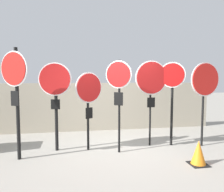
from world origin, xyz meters
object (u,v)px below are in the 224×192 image
at_px(stop_sign_1, 55,89).
at_px(stop_sign_4, 151,82).
at_px(stop_sign_6, 205,84).
at_px(stop_sign_0, 15,83).
at_px(stop_sign_2, 89,94).
at_px(traffic_cone_0, 199,153).
at_px(stop_sign_5, 172,85).
at_px(stop_sign_3, 119,84).

height_order(stop_sign_1, stop_sign_4, stop_sign_4).
distance_m(stop_sign_1, stop_sign_6, 3.97).
relative_size(stop_sign_0, stop_sign_4, 1.09).
relative_size(stop_sign_2, traffic_cone_0, 3.78).
xyz_separation_m(stop_sign_1, stop_sign_5, (3.11, -0.10, 0.09)).
distance_m(stop_sign_1, traffic_cone_0, 3.68).
relative_size(stop_sign_1, stop_sign_6, 0.99).
xyz_separation_m(stop_sign_4, traffic_cone_0, (0.56, -1.45, -1.50)).
height_order(stop_sign_1, stop_sign_3, stop_sign_3).
relative_size(stop_sign_0, stop_sign_1, 1.13).
distance_m(stop_sign_4, traffic_cone_0, 2.16).
distance_m(stop_sign_0, stop_sign_1, 0.98).
relative_size(stop_sign_4, stop_sign_6, 1.02).
bearing_deg(stop_sign_3, stop_sign_2, -172.03).
xyz_separation_m(stop_sign_3, traffic_cone_0, (1.55, -1.05, -1.47)).
distance_m(stop_sign_3, stop_sign_5, 1.60).
height_order(stop_sign_6, traffic_cone_0, stop_sign_6).
relative_size(stop_sign_0, stop_sign_3, 1.10).
distance_m(stop_sign_4, stop_sign_6, 1.44).
relative_size(stop_sign_1, stop_sign_5, 0.98).
distance_m(stop_sign_2, stop_sign_4, 1.73).
bearing_deg(stop_sign_5, stop_sign_6, 17.79).
bearing_deg(stop_sign_5, stop_sign_1, -149.65).
distance_m(stop_sign_0, traffic_cone_0, 4.33).
bearing_deg(stop_sign_6, stop_sign_1, 165.95).
xyz_separation_m(stop_sign_5, traffic_cone_0, (-0.01, -1.37, -1.41)).
bearing_deg(stop_sign_1, stop_sign_6, 5.98).
height_order(stop_sign_2, stop_sign_5, stop_sign_5).
bearing_deg(stop_sign_5, traffic_cone_0, -58.26).
bearing_deg(stop_sign_5, stop_sign_3, -136.16).
bearing_deg(stop_sign_2, stop_sign_3, -55.98).
height_order(stop_sign_3, stop_sign_6, stop_sign_3).
relative_size(stop_sign_0, stop_sign_5, 1.11).
bearing_deg(stop_sign_3, stop_sign_6, 36.66).
relative_size(stop_sign_5, stop_sign_6, 1.00).
bearing_deg(stop_sign_3, traffic_cone_0, -0.00).
bearing_deg(stop_sign_0, stop_sign_4, 42.63).
height_order(stop_sign_1, traffic_cone_0, stop_sign_1).
xyz_separation_m(stop_sign_5, stop_sign_6, (0.84, -0.22, 0.04)).
relative_size(stop_sign_1, traffic_cone_0, 4.23).
xyz_separation_m(stop_sign_0, stop_sign_6, (4.79, 0.17, -0.05)).
relative_size(stop_sign_6, traffic_cone_0, 4.29).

